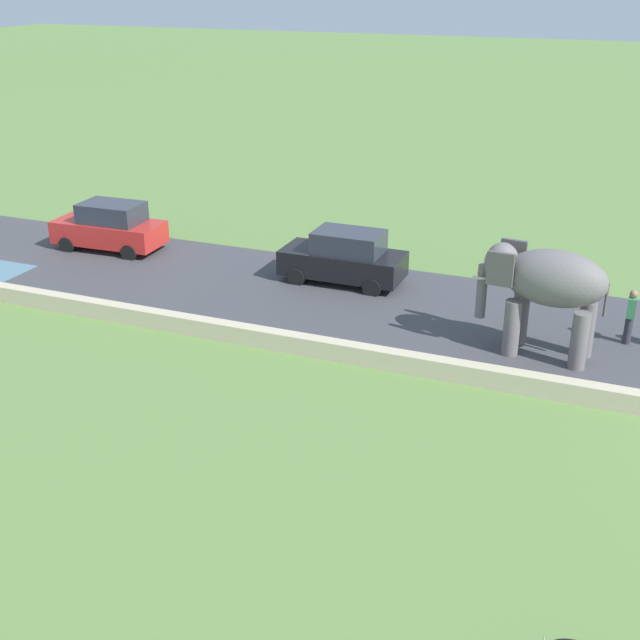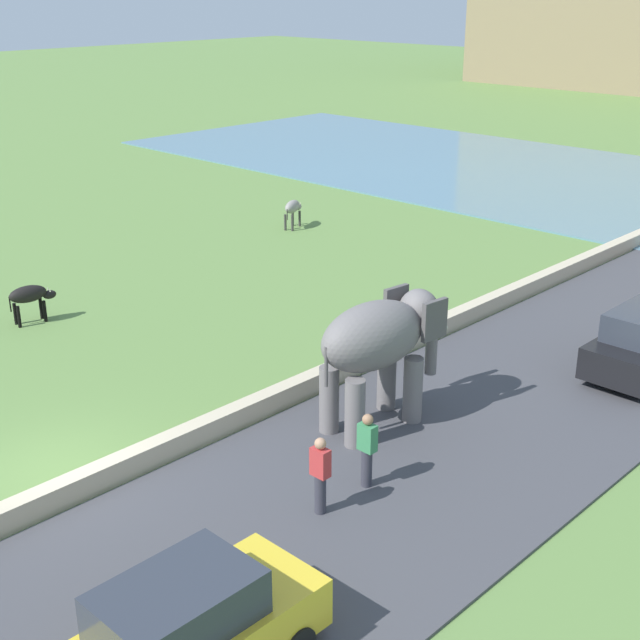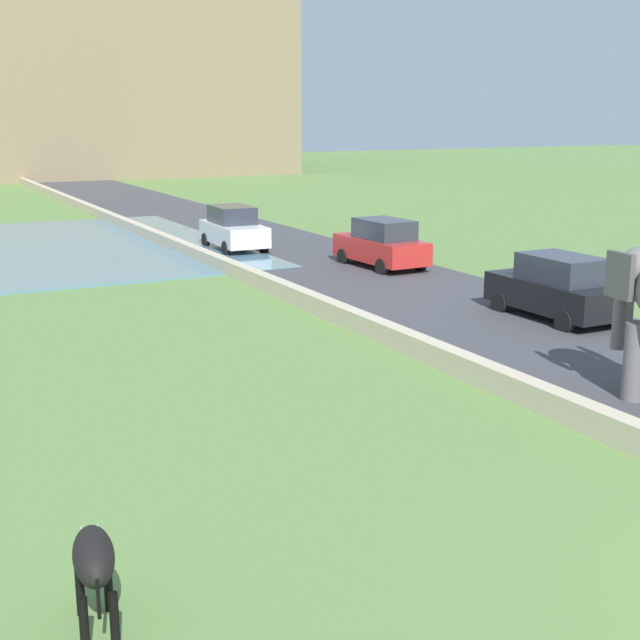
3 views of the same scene
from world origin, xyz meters
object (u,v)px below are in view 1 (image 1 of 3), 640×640
person_beside_elephant (630,316)px  car_red (110,227)px  elephant (545,284)px  car_black (344,258)px

person_beside_elephant → car_red: car_red is taller
elephant → car_black: elephant is taller
elephant → car_black: (3.13, 6.72, -1.14)m
elephant → car_black: bearing=65.0°
elephant → car_red: (3.13, 15.83, -1.14)m
person_beside_elephant → car_black: car_black is taller
elephant → person_beside_elephant: size_ratio=2.17×
person_beside_elephant → elephant: bearing=125.4°
person_beside_elephant → car_black: (1.58, 8.89, 0.03)m
car_red → car_black: (-0.00, -9.11, 0.00)m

